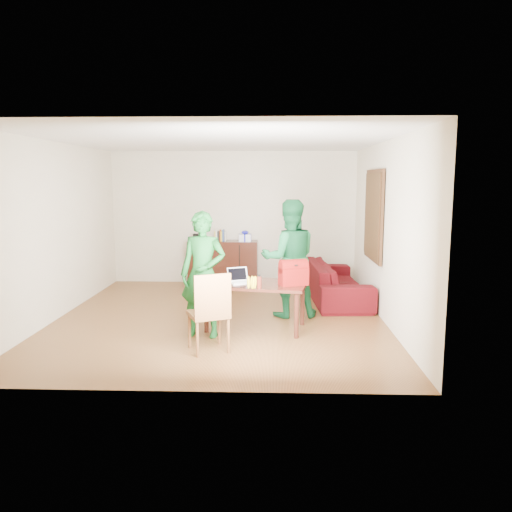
{
  "coord_description": "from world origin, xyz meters",
  "views": [
    {
      "loc": [
        0.82,
        -7.5,
        2.11
      ],
      "look_at": [
        0.57,
        -0.35,
        1.03
      ],
      "focal_mm": 35.0,
      "sensor_mm": 36.0,
      "label": 1
    }
  ],
  "objects_px": {
    "table": "(256,288)",
    "person_far": "(289,258)",
    "red_bag": "(293,275)",
    "person_near": "(203,274)",
    "laptop": "(241,280)",
    "chair": "(209,328)",
    "bottle": "(259,282)",
    "sofa": "(336,281)"
  },
  "relations": [
    {
      "from": "table",
      "to": "laptop",
      "type": "height_order",
      "value": "laptop"
    },
    {
      "from": "red_bag",
      "to": "sofa",
      "type": "distance_m",
      "value": 2.15
    },
    {
      "from": "person_near",
      "to": "red_bag",
      "type": "bearing_deg",
      "value": 20.05
    },
    {
      "from": "red_bag",
      "to": "sofa",
      "type": "height_order",
      "value": "red_bag"
    },
    {
      "from": "laptop",
      "to": "red_bag",
      "type": "relative_size",
      "value": 0.94
    },
    {
      "from": "chair",
      "to": "laptop",
      "type": "bearing_deg",
      "value": 46.09
    },
    {
      "from": "chair",
      "to": "person_near",
      "type": "bearing_deg",
      "value": 79.81
    },
    {
      "from": "bottle",
      "to": "person_near",
      "type": "bearing_deg",
      "value": 179.66
    },
    {
      "from": "bottle",
      "to": "sofa",
      "type": "height_order",
      "value": "bottle"
    },
    {
      "from": "laptop",
      "to": "red_bag",
      "type": "distance_m",
      "value": 0.75
    },
    {
      "from": "table",
      "to": "person_near",
      "type": "bearing_deg",
      "value": -142.49
    },
    {
      "from": "person_far",
      "to": "red_bag",
      "type": "height_order",
      "value": "person_far"
    },
    {
      "from": "chair",
      "to": "laptop",
      "type": "height_order",
      "value": "chair"
    },
    {
      "from": "table",
      "to": "sofa",
      "type": "distance_m",
      "value": 2.29
    },
    {
      "from": "table",
      "to": "chair",
      "type": "relative_size",
      "value": 1.54
    },
    {
      "from": "red_bag",
      "to": "bottle",
      "type": "bearing_deg",
      "value": -169.16
    },
    {
      "from": "table",
      "to": "laptop",
      "type": "relative_size",
      "value": 4.32
    },
    {
      "from": "table",
      "to": "person_near",
      "type": "height_order",
      "value": "person_near"
    },
    {
      "from": "table",
      "to": "bottle",
      "type": "xyz_separation_m",
      "value": [
        0.06,
        -0.36,
        0.17
      ]
    },
    {
      "from": "chair",
      "to": "bottle",
      "type": "relative_size",
      "value": 5.43
    },
    {
      "from": "person_far",
      "to": "laptop",
      "type": "distance_m",
      "value": 1.05
    },
    {
      "from": "bottle",
      "to": "red_bag",
      "type": "height_order",
      "value": "red_bag"
    },
    {
      "from": "chair",
      "to": "red_bag",
      "type": "xyz_separation_m",
      "value": [
        1.08,
        0.87,
        0.52
      ]
    },
    {
      "from": "red_bag",
      "to": "table",
      "type": "bearing_deg",
      "value": 150.79
    },
    {
      "from": "person_near",
      "to": "laptop",
      "type": "xyz_separation_m",
      "value": [
        0.49,
        0.32,
        -0.14
      ]
    },
    {
      "from": "table",
      "to": "person_far",
      "type": "height_order",
      "value": "person_far"
    },
    {
      "from": "chair",
      "to": "bottle",
      "type": "distance_m",
      "value": 0.98
    },
    {
      "from": "table",
      "to": "red_bag",
      "type": "relative_size",
      "value": 4.05
    },
    {
      "from": "person_far",
      "to": "table",
      "type": "bearing_deg",
      "value": 47.12
    },
    {
      "from": "person_far",
      "to": "red_bag",
      "type": "relative_size",
      "value": 4.78
    },
    {
      "from": "bottle",
      "to": "sofa",
      "type": "relative_size",
      "value": 0.08
    },
    {
      "from": "table",
      "to": "laptop",
      "type": "bearing_deg",
      "value": -159.07
    },
    {
      "from": "person_far",
      "to": "laptop",
      "type": "height_order",
      "value": "person_far"
    },
    {
      "from": "person_near",
      "to": "laptop",
      "type": "bearing_deg",
      "value": 41.64
    },
    {
      "from": "table",
      "to": "person_near",
      "type": "xyz_separation_m",
      "value": [
        -0.7,
        -0.36,
        0.27
      ]
    },
    {
      "from": "table",
      "to": "chair",
      "type": "distance_m",
      "value": 1.16
    },
    {
      "from": "bottle",
      "to": "chair",
      "type": "bearing_deg",
      "value": -134.8
    },
    {
      "from": "laptop",
      "to": "red_bag",
      "type": "bearing_deg",
      "value": -29.73
    },
    {
      "from": "sofa",
      "to": "person_near",
      "type": "bearing_deg",
      "value": 132.83
    },
    {
      "from": "table",
      "to": "sofa",
      "type": "relative_size",
      "value": 0.68
    },
    {
      "from": "table",
      "to": "person_far",
      "type": "distance_m",
      "value": 0.92
    },
    {
      "from": "red_bag",
      "to": "person_near",
      "type": "bearing_deg",
      "value": 173.83
    }
  ]
}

